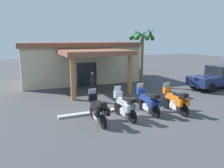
{
  "coord_description": "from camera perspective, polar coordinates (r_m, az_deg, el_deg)",
  "views": [
    {
      "loc": [
        -5.6,
        -10.9,
        4.2
      ],
      "look_at": [
        0.12,
        2.55,
        1.2
      ],
      "focal_mm": 35.39,
      "sensor_mm": 36.0,
      "label": 1
    }
  ],
  "objects": [
    {
      "name": "ground_plane",
      "position": [
        12.95,
        3.95,
        -7.35
      ],
      "size": [
        80.0,
        80.0,
        0.0
      ],
      "primitive_type": "plane",
      "color": "#424244"
    },
    {
      "name": "motel_building",
      "position": [
        22.42,
        -8.51,
        5.82
      ],
      "size": [
        11.37,
        10.36,
        3.87
      ],
      "rotation": [
        0.0,
        0.0,
        -0.0
      ],
      "color": "beige",
      "rests_on": "ground_plane"
    },
    {
      "name": "motorcycle_black",
      "position": [
        11.22,
        -3.72,
        -6.62
      ],
      "size": [
        0.7,
        2.21,
        1.61
      ],
      "rotation": [
        0.0,
        0.0,
        1.57
      ],
      "color": "black",
      "rests_on": "ground_plane"
    },
    {
      "name": "motorcycle_silver",
      "position": [
        11.83,
        3.38,
        -5.64
      ],
      "size": [
        0.73,
        2.21,
        1.61
      ],
      "rotation": [
        0.0,
        0.0,
        1.64
      ],
      "color": "black",
      "rests_on": "ground_plane"
    },
    {
      "name": "motorcycle_blue",
      "position": [
        12.74,
        9.27,
        -4.51
      ],
      "size": [
        0.72,
        2.21,
        1.61
      ],
      "rotation": [
        0.0,
        0.0,
        1.62
      ],
      "color": "black",
      "rests_on": "ground_plane"
    },
    {
      "name": "motorcycle_orange",
      "position": [
        13.29,
        15.99,
        -4.14
      ],
      "size": [
        0.71,
        2.21,
        1.61
      ],
      "rotation": [
        0.0,
        0.0,
        1.6
      ],
      "color": "black",
      "rests_on": "ground_plane"
    },
    {
      "name": "pedestrian",
      "position": [
        17.17,
        -5.09,
        0.81
      ],
      "size": [
        0.48,
        0.32,
        1.72
      ],
      "rotation": [
        0.0,
        0.0,
        1.08
      ],
      "color": "black",
      "rests_on": "ground_plane"
    },
    {
      "name": "pickup_truck_navy",
      "position": [
        21.0,
        25.41,
        1.53
      ],
      "size": [
        5.39,
        2.5,
        1.95
      ],
      "rotation": [
        0.0,
        0.0,
        0.12
      ],
      "color": "black",
      "rests_on": "ground_plane"
    },
    {
      "name": "palm_tree_near_portico",
      "position": [
        19.63,
        7.73,
        10.76
      ],
      "size": [
        2.27,
        2.34,
        5.2
      ],
      "color": "brown",
      "rests_on": "ground_plane"
    },
    {
      "name": "curb_strip",
      "position": [
        13.53,
        3.72,
        -6.25
      ],
      "size": [
        8.23,
        0.36,
        0.12
      ],
      "primitive_type": "cube",
      "color": "#ADA89E",
      "rests_on": "ground_plane"
    }
  ]
}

